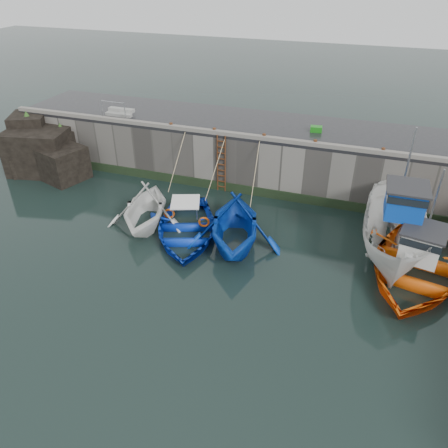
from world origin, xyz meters
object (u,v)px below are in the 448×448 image
(boat_far_orange, at_px, (416,263))
(bollard_b, at_px, (214,130))
(boat_far_white, at_px, (395,234))
(bollard_a, at_px, (171,125))
(bollard_e, at_px, (383,151))
(boat_near_blue, at_px, (186,234))
(bollard_d, at_px, (315,143))
(boat_near_white, at_px, (147,224))
(fish_crate, at_px, (316,129))
(ladder, at_px, (221,164))
(bollard_c, at_px, (264,136))
(boat_near_blacktrim, at_px, (234,243))

(boat_far_orange, bearing_deg, bollard_b, 167.15)
(boat_far_white, xyz_separation_m, bollard_a, (-12.00, 3.76, 2.16))
(bollard_e, bearing_deg, boat_far_white, -75.06)
(boat_near_blue, height_order, bollard_a, bollard_a)
(boat_far_orange, bearing_deg, bollard_d, 149.06)
(boat_near_white, xyz_separation_m, bollard_b, (1.78, 4.85, 3.30))
(bollard_b, bearing_deg, boat_far_orange, -24.15)
(boat_far_orange, height_order, bollard_e, boat_far_orange)
(bollard_d, bearing_deg, boat_near_blue, -133.67)
(boat_near_white, bearing_deg, fish_crate, 31.23)
(boat_near_blue, distance_m, bollard_d, 7.80)
(ladder, relative_size, boat_near_white, 0.70)
(ladder, xyz_separation_m, bollard_c, (2.20, 0.34, 1.71))
(bollard_e, bearing_deg, bollard_a, 180.00)
(boat_near_white, distance_m, boat_far_orange, 12.26)
(boat_far_orange, relative_size, bollard_d, 29.43)
(boat_far_white, relative_size, bollard_c, 25.48)
(boat_near_blacktrim, xyz_separation_m, bollard_c, (-0.10, 5.09, 3.30))
(fish_crate, bearing_deg, boat_far_white, -59.05)
(bollard_d, bearing_deg, ladder, -176.00)
(boat_near_blacktrim, relative_size, bollard_d, 18.57)
(boat_near_blue, relative_size, bollard_e, 20.41)
(ladder, relative_size, bollard_e, 11.43)
(bollard_a, xyz_separation_m, bollard_e, (11.00, 0.00, 0.00))
(boat_near_blacktrim, height_order, bollard_a, bollard_a)
(boat_far_orange, relative_size, bollard_c, 29.43)
(boat_far_orange, height_order, bollard_d, boat_far_orange)
(boat_far_orange, relative_size, bollard_e, 29.43)
(boat_far_white, xyz_separation_m, fish_crate, (-4.46, 5.73, 2.16))
(ladder, relative_size, bollard_a, 11.43)
(boat_near_white, relative_size, boat_far_white, 0.65)
(ladder, xyz_separation_m, bollard_e, (8.00, 0.34, 1.71))
(boat_far_white, height_order, bollard_c, boat_far_white)
(boat_near_white, xyz_separation_m, boat_far_white, (11.28, 1.09, 1.14))
(boat_near_blacktrim, xyz_separation_m, boat_far_orange, (7.67, 0.40, 0.49))
(bollard_a, xyz_separation_m, bollard_d, (7.80, 0.00, 0.00))
(boat_far_orange, xyz_separation_m, fish_crate, (-5.43, 6.66, 2.81))
(boat_near_blue, bearing_deg, bollard_a, 99.93)
(ladder, height_order, fish_crate, fish_crate)
(fish_crate, bearing_deg, bollard_c, -146.91)
(boat_near_white, xyz_separation_m, bollard_e, (10.28, 4.85, 3.30))
(bollard_b, xyz_separation_m, bollard_c, (2.70, 0.00, 0.00))
(ladder, distance_m, boat_near_white, 5.30)
(ladder, height_order, bollard_e, bollard_e)
(boat_near_blacktrim, distance_m, bollard_d, 6.56)
(boat_near_white, height_order, bollard_b, bollard_b)
(boat_near_white, bearing_deg, ladder, 49.47)
(boat_far_white, distance_m, bollard_d, 6.03)
(boat_far_orange, bearing_deg, bollard_c, 160.16)
(boat_near_white, distance_m, bollard_c, 7.38)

